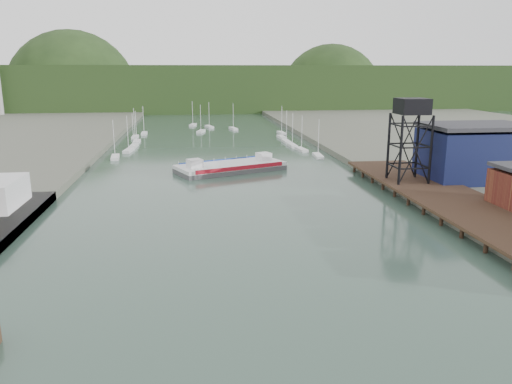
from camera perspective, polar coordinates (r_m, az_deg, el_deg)
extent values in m
plane|color=#2C4437|center=(41.20, 3.70, -20.73)|extent=(600.00, 600.00, 0.00)
cube|color=black|center=(92.23, 21.23, -0.62)|extent=(14.00, 70.00, 0.50)
cylinder|color=black|center=(89.80, 17.80, -1.44)|extent=(0.60, 0.60, 2.20)
cylinder|color=black|center=(95.48, 24.34, -1.13)|extent=(0.60, 0.60, 2.20)
cylinder|color=black|center=(97.55, 16.21, 4.56)|extent=(0.50, 0.50, 13.00)
cylinder|color=black|center=(100.09, 19.37, 4.55)|extent=(0.50, 0.50, 13.00)
cylinder|color=black|center=(103.01, 14.89, 5.11)|extent=(0.50, 0.50, 13.00)
cylinder|color=black|center=(105.42, 17.93, 5.09)|extent=(0.50, 0.50, 13.00)
cube|color=black|center=(100.63, 17.42, 9.34)|extent=(5.50, 5.50, 3.00)
cube|color=#0B1532|center=(110.50, 23.72, 3.89)|extent=(20.00, 14.00, 10.00)
cube|color=#2D2D33|center=(109.76, 24.02, 6.92)|extent=(20.50, 14.50, 0.80)
cube|color=silver|center=(140.61, -15.80, 3.83)|extent=(2.67, 7.65, 0.90)
cube|color=silver|center=(151.47, -14.35, 4.60)|extent=(2.81, 7.67, 0.90)
cube|color=silver|center=(160.11, -13.78, 5.11)|extent=(2.35, 7.59, 0.90)
cube|color=silver|center=(169.88, -13.47, 5.60)|extent=(2.01, 7.50, 0.90)
cube|color=silver|center=(182.15, -13.66, 6.12)|extent=(2.00, 7.50, 0.90)
cube|color=silver|center=(191.63, -12.66, 6.53)|extent=(2.16, 7.54, 0.90)
cube|color=silver|center=(138.62, 7.09, 4.11)|extent=(2.53, 7.62, 0.90)
cube|color=silver|center=(149.14, 5.22, 4.83)|extent=(2.76, 7.67, 0.90)
cube|color=silver|center=(157.43, 4.17, 5.32)|extent=(2.22, 7.56, 0.90)
cube|color=silver|center=(166.12, 3.48, 5.78)|extent=(2.18, 7.54, 0.90)
cube|color=silver|center=(177.00, 2.94, 6.28)|extent=(2.46, 7.61, 0.90)
cube|color=silver|center=(188.71, 2.94, 6.74)|extent=(2.48, 7.61, 0.90)
cube|color=silver|center=(194.67, -6.31, 6.89)|extent=(3.78, 7.76, 0.90)
cube|color=silver|center=(203.28, -2.61, 7.25)|extent=(3.31, 7.74, 0.90)
cube|color=silver|center=(210.67, -5.36, 7.43)|extent=(3.76, 7.76, 0.90)
cube|color=silver|center=(218.49, -7.23, 7.61)|extent=(3.40, 7.74, 0.90)
cube|color=black|center=(333.54, -6.35, 11.72)|extent=(500.00, 120.00, 28.00)
sphere|color=black|center=(341.56, -20.10, 10.36)|extent=(80.00, 80.00, 80.00)
sphere|color=black|center=(357.09, 8.50, 10.82)|extent=(70.00, 70.00, 70.00)
cube|color=#47474A|center=(118.63, -2.92, 2.65)|extent=(27.33, 19.09, 1.02)
cube|color=silver|center=(118.45, -2.93, 3.08)|extent=(27.33, 19.09, 0.81)
cube|color=#A51221|center=(113.95, -1.75, 2.77)|extent=(20.69, 8.69, 0.91)
cube|color=navy|center=(122.93, -4.02, 3.55)|extent=(20.69, 8.69, 0.91)
cube|color=silver|center=(114.45, -7.02, 3.24)|extent=(3.98, 3.98, 2.03)
cube|color=silver|center=(122.58, 0.88, 4.04)|extent=(3.98, 3.98, 2.03)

